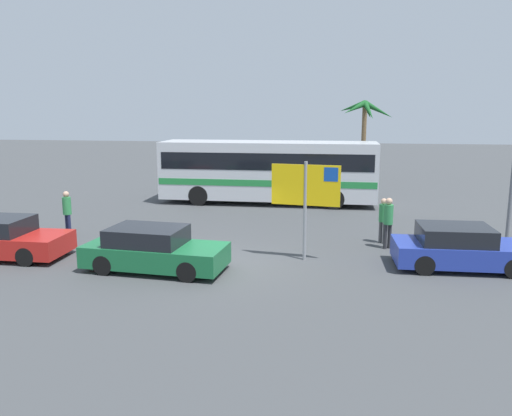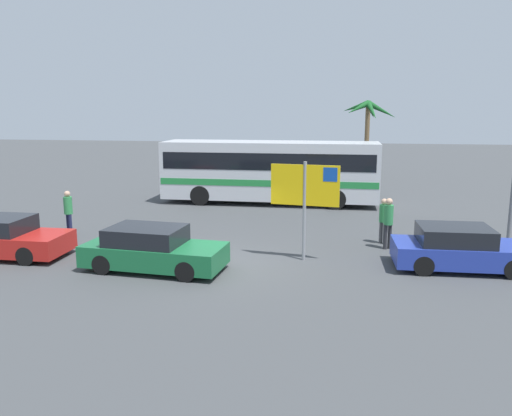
{
  "view_description": "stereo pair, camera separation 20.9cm",
  "coord_description": "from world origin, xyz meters",
  "views": [
    {
      "loc": [
        3.54,
        -15.15,
        4.81
      ],
      "look_at": [
        0.8,
        2.76,
        1.3
      ],
      "focal_mm": 35.89,
      "sensor_mm": 36.0,
      "label": 1
    },
    {
      "loc": [
        3.75,
        -15.12,
        4.81
      ],
      "look_at": [
        0.8,
        2.76,
        1.3
      ],
      "focal_mm": 35.89,
      "sensor_mm": 36.0,
      "label": 2
    }
  ],
  "objects": [
    {
      "name": "car_blue",
      "position": [
        7.43,
        0.72,
        0.64
      ],
      "size": [
        4.1,
        1.93,
        1.32
      ],
      "rotation": [
        0.0,
        0.0,
        0.03
      ],
      "color": "#23389E",
      "rests_on": "ground"
    },
    {
      "name": "palm_tree_seaside",
      "position": [
        5.51,
        21.29,
        4.32
      ],
      "size": [
        3.81,
        3.87,
        5.42
      ],
      "color": "brown",
      "rests_on": "ground"
    },
    {
      "name": "ferry_sign",
      "position": [
        2.72,
        0.89,
        2.33
      ],
      "size": [
        2.19,
        0.34,
        3.2
      ],
      "rotation": [
        0.0,
        0.0,
        -0.13
      ],
      "color": "gray",
      "rests_on": "ground"
    },
    {
      "name": "ground",
      "position": [
        0.0,
        0.0,
        0.0
      ],
      "size": [
        120.0,
        120.0,
        0.0
      ],
      "primitive_type": "plane",
      "color": "#424447"
    },
    {
      "name": "bus_front_coach",
      "position": [
        0.2,
        10.88,
        1.78
      ],
      "size": [
        10.97,
        2.71,
        3.17
      ],
      "color": "silver",
      "rests_on": "ground"
    },
    {
      "name": "pedestrian_crossing_lot",
      "position": [
        5.47,
        2.71,
        1.07
      ],
      "size": [
        0.32,
        0.32,
        1.8
      ],
      "rotation": [
        0.0,
        0.0,
        5.26
      ],
      "color": "#2D2D33",
      "rests_on": "ground"
    },
    {
      "name": "pedestrian_by_bus",
      "position": [
        -6.52,
        2.73,
        1.03
      ],
      "size": [
        0.32,
        0.32,
        1.74
      ],
      "rotation": [
        0.0,
        0.0,
        0.96
      ],
      "color": "#1E2347",
      "rests_on": "ground"
    },
    {
      "name": "car_green",
      "position": [
        -1.78,
        -0.88,
        0.64
      ],
      "size": [
        4.38,
        2.12,
        1.32
      ],
      "rotation": [
        0.0,
        0.0,
        -0.09
      ],
      "color": "#196638",
      "rests_on": "ground"
    },
    {
      "name": "pedestrian_near_sign",
      "position": [
        5.36,
        3.43,
        0.97
      ],
      "size": [
        0.32,
        0.32,
        1.66
      ],
      "rotation": [
        0.0,
        0.0,
        0.8
      ],
      "color": "#4C4C51",
      "rests_on": "ground"
    },
    {
      "name": "car_red",
      "position": [
        -7.28,
        -0.3,
        0.64
      ],
      "size": [
        4.34,
        1.87,
        1.32
      ],
      "rotation": [
        0.0,
        0.0,
        0.01
      ],
      "color": "red",
      "rests_on": "ground"
    }
  ]
}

